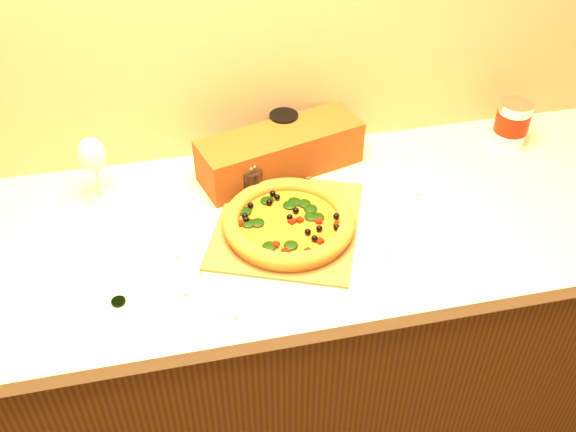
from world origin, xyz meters
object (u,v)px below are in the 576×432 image
Objects in this scene: coffee_canister at (512,123)px; rolling_pin at (266,156)px; wine_glass at (92,156)px; dark_jar at (284,134)px; pizza at (289,222)px; pizza_peel at (288,220)px; pepper_grinder at (252,182)px.

rolling_pin is at bearing 176.29° from coffee_canister.
dark_jar is at bearing 10.23° from wine_glass.
wine_glass is at bearing 152.20° from pizza.
dark_jar reaches higher than rolling_pin.
wine_glass reaches higher than pizza_peel.
dark_jar is at bearing 33.30° from rolling_pin.
dark_jar is (0.06, 0.04, 0.04)m from rolling_pin.
coffee_canister is at bearing 6.24° from pepper_grinder.
coffee_canister is at bearing 38.49° from pizza_peel.
pizza_peel is 1.60× the size of rolling_pin.
pepper_grinder is 0.14m from rolling_pin.
wine_glass reaches higher than pizza.
coffee_canister is at bearing -7.45° from dark_jar.
pizza_peel is at bearing -23.92° from wine_glass.
rolling_pin is 2.62× the size of coffee_canister.
wine_glass is (-0.37, 0.07, 0.08)m from pepper_grinder.
pizza is 3.01× the size of pepper_grinder.
dark_jar is at bearing 54.35° from pepper_grinder.
pizza is 2.52× the size of dark_jar.
coffee_canister is at bearing 19.08° from pizza.
pepper_grinder is 0.20m from dark_jar.
pepper_grinder is 0.74m from coffee_canister.
pizza_peel is at bearing 80.77° from pizza.
wine_glass is (-1.11, -0.01, 0.06)m from coffee_canister.
pizza is at bearing -89.62° from rolling_pin.
pepper_grinder is (-0.07, 0.12, 0.04)m from pizza_peel.
pepper_grinder is at bearing 141.03° from pizza_peel.
pizza_peel is at bearing -88.28° from rolling_pin.
pizza_peel is 5.17× the size of pepper_grinder.
coffee_canister is at bearing -3.71° from rolling_pin.
dark_jar reaches higher than pepper_grinder.
pizza_peel is 0.25m from rolling_pin.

